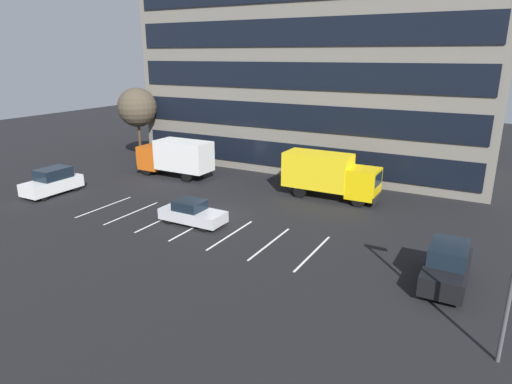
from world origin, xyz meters
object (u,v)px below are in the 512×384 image
Objects in this scene: suv_white at (52,182)px; suv_black at (447,266)px; bare_tree at (137,108)px; box_truck_orange at (176,156)px; sedan_silver at (192,213)px; box_truck_yellow_all at (329,174)px.

suv_white reaches higher than suv_black.
box_truck_orange is at bearing -25.33° from bare_tree.
sedan_silver is 0.59× the size of bare_tree.
box_truck_yellow_all is 14.49m from suv_black.
box_truck_yellow_all is 23.04m from bare_tree.
bare_tree is (-16.50, 12.83, 4.85)m from sedan_silver.
box_truck_yellow_all is 1.62× the size of suv_white.
box_truck_orange is at bearing 59.58° from suv_white.
suv_white is at bearing 178.94° from suv_black.
bare_tree is (-7.87, 3.73, 3.67)m from box_truck_orange.
box_truck_yellow_all is 1.69× the size of sedan_silver.
bare_tree is at bearing 172.42° from box_truck_yellow_all.
suv_white is 13.93m from bare_tree.
sedan_silver is 21.46m from bare_tree.
box_truck_yellow_all reaches higher than box_truck_orange.
suv_white is (-20.07, -9.91, -0.96)m from box_truck_yellow_all.
box_truck_orange is at bearing 158.43° from suv_black.
sedan_silver is (8.63, -9.10, -1.19)m from box_truck_orange.
box_truck_yellow_all is 11.61m from sedan_silver.
box_truck_orange is 0.97× the size of bare_tree.
bare_tree is at bearing 100.87° from suv_white.
sedan_silver is (-6.05, -9.83, -1.23)m from box_truck_yellow_all.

